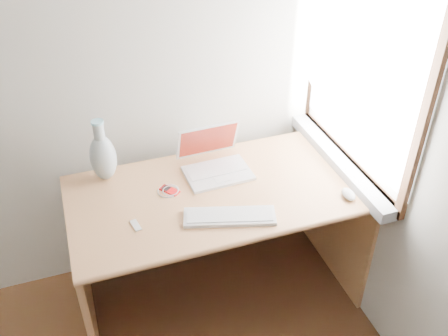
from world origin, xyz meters
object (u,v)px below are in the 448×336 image
object	(u,v)px
desk	(214,213)
laptop	(215,162)
vase	(103,156)
external_keyboard	(230,216)

from	to	relation	value
desk	laptop	distance (m)	0.29
desk	vase	size ratio (longest dim) A/B	4.41
desk	vase	world-z (taller)	vase
laptop	vase	size ratio (longest dim) A/B	1.01
laptop	external_keyboard	size ratio (longest dim) A/B	0.77
laptop	vase	bearing A→B (deg)	166.40
desk	vase	bearing A→B (deg)	159.72
laptop	desk	bearing A→B (deg)	-116.59
desk	laptop	xyz separation A→B (m)	(0.03, 0.08, 0.27)
desk	vase	distance (m)	0.65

